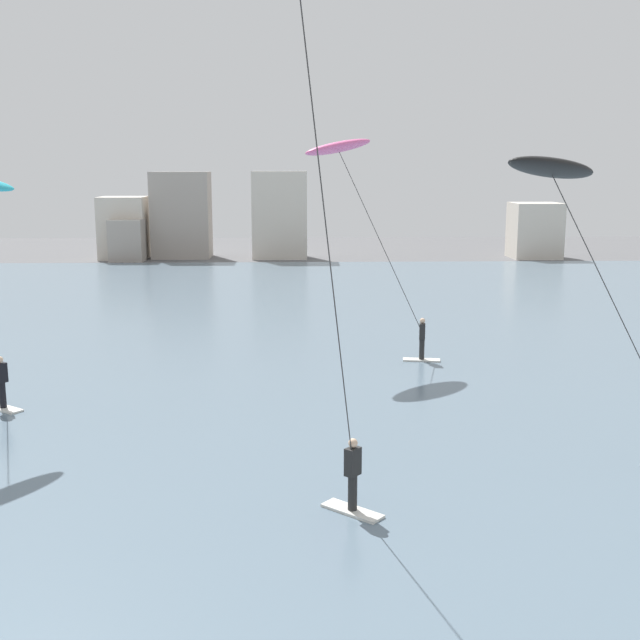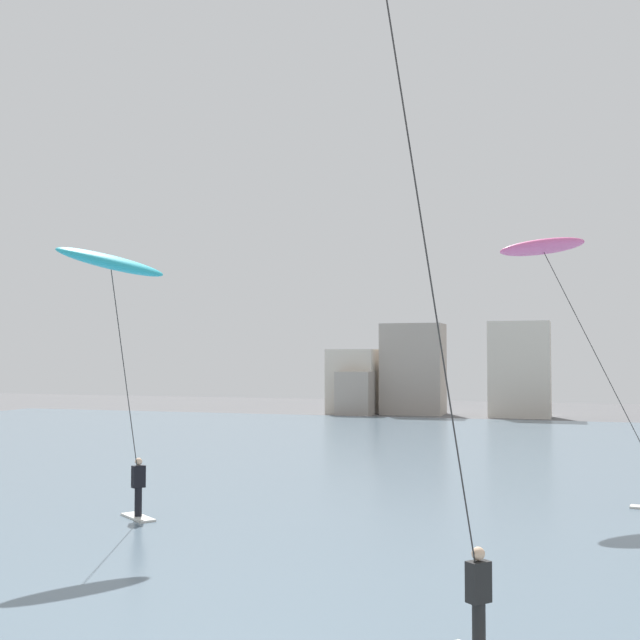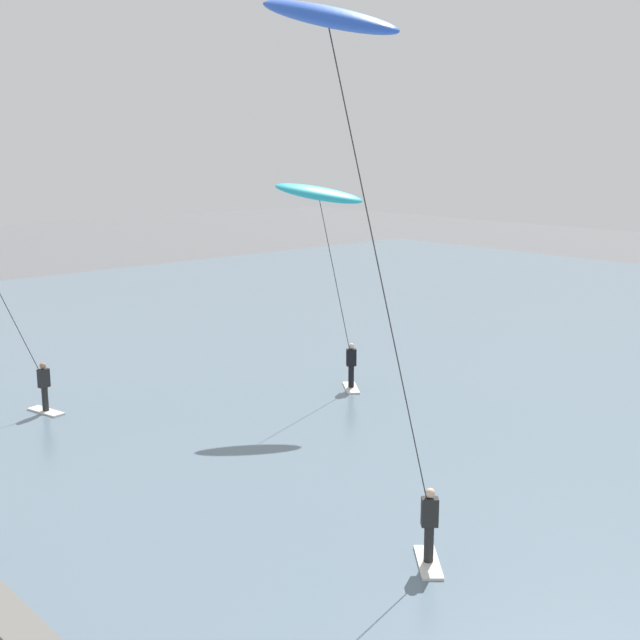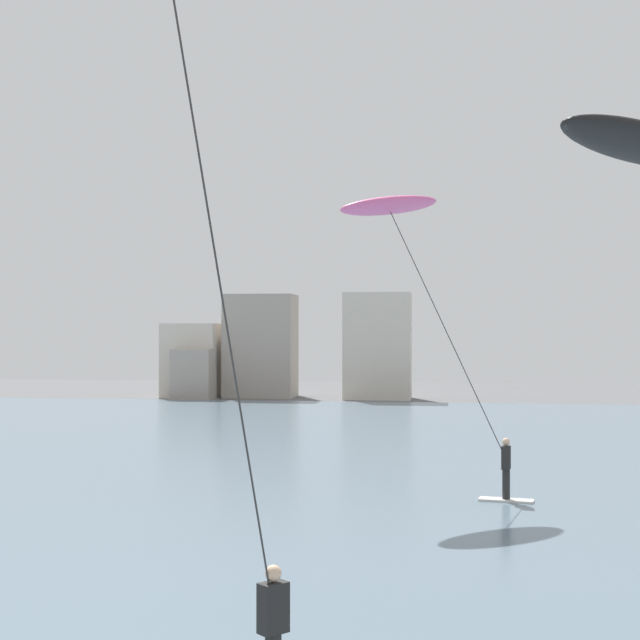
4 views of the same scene
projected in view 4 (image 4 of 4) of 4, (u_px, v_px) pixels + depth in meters
water_bay at (375, 466)px, 29.63m from camera, size 84.00×52.00×0.10m
far_shore_buildings at (350, 354)px, 59.56m from camera, size 37.29×5.39×7.03m
kitesurfer_pink at (398, 225)px, 25.09m from camera, size 5.49×3.42×8.54m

